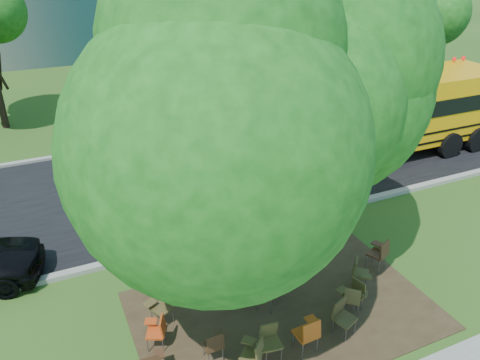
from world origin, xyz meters
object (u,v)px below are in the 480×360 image
chair_5 (343,315)px  chair_7 (354,298)px  chair_6 (354,292)px  chair_8 (158,329)px  chair_4 (309,332)px  chair_13 (380,252)px  chair_2 (254,352)px  chair_11 (270,289)px  chair_12 (359,271)px  chair_3 (269,339)px  chair_9 (163,304)px  chair_10 (229,281)px  main_tree (270,86)px  chair_1 (215,343)px  school_bus (368,115)px

chair_5 → chair_7: size_ratio=1.11×
chair_7 → chair_6: bearing=93.1°
chair_8 → chair_4: bearing=-93.2°
chair_13 → chair_5: bearing=-166.9°
chair_2 → chair_7: 2.89m
chair_5 → chair_11: 1.77m
chair_11 → chair_8: bearing=142.0°
chair_6 → chair_12: 0.87m
chair_3 → chair_13: size_ratio=0.92×
chair_4 → chair_9: chair_4 is taller
chair_4 → chair_7: size_ratio=1.18×
chair_12 → chair_13: size_ratio=0.89×
chair_8 → chair_12: 5.16m
chair_13 → chair_10: bearing=150.8°
chair_3 → chair_6: size_ratio=1.02×
chair_3 → chair_5: size_ratio=0.95×
chair_7 → chair_10: 2.98m
main_tree → chair_12: main_tree is taller
chair_10 → chair_11: (0.74, -0.73, 0.05)m
chair_3 → chair_9: size_ratio=0.97×
chair_8 → chair_13: 6.11m
chair_9 → chair_12: size_ratio=1.06×
chair_6 → chair_2: bearing=88.6°
chair_1 → chair_11: bearing=28.3°
chair_2 → chair_9: size_ratio=0.98×
chair_5 → chair_11: chair_11 is taller
chair_1 → chair_2: chair_2 is taller
chair_2 → chair_12: bearing=-24.7°
chair_7 → chair_8: bearing=-148.4°
chair_7 → chair_12: bearing=88.7°
chair_7 → chair_13: chair_13 is taller
chair_11 → chair_12: bearing=-45.7°
school_bus → chair_12: school_bus is taller
chair_7 → chair_13: (1.68, 1.13, 0.07)m
chair_5 → chair_7: chair_5 is taller
chair_7 → chair_9: bearing=-157.8°
chair_6 → chair_10: (-2.54, 1.59, 0.01)m
chair_9 → chair_11: size_ratio=0.94×
main_tree → chair_10: (-0.94, 0.09, -4.75)m
chair_2 → chair_8: bearing=93.6°
chair_8 → chair_7: bearing=-77.5°
chair_7 → chair_11: 1.96m
chair_6 → chair_7: chair_6 is taller
chair_4 → chair_13: 3.67m
chair_5 → chair_12: 1.77m
chair_4 → chair_12: size_ratio=1.15×
chair_1 → chair_4: chair_4 is taller
chair_5 → chair_11: (-1.08, 1.41, 0.02)m
main_tree → chair_1: main_tree is taller
school_bus → chair_2: 11.77m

